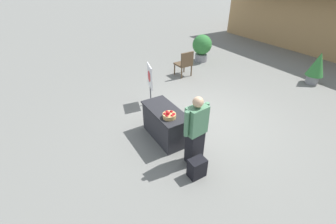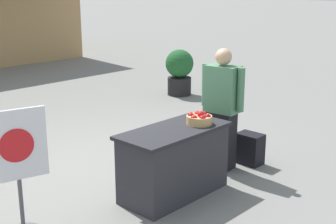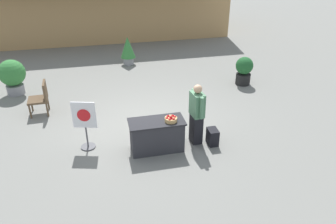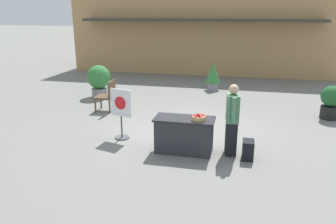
% 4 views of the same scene
% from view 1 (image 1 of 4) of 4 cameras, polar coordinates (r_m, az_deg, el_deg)
% --- Properties ---
extents(ground_plane, '(120.00, 120.00, 0.00)m').
position_cam_1_polar(ground_plane, '(6.31, 9.03, -2.21)').
color(ground_plane, slate).
extents(display_table, '(1.33, 0.63, 0.79)m').
position_cam_1_polar(display_table, '(5.43, -0.71, -2.98)').
color(display_table, '#2D2D33').
rests_on(display_table, ground_plane).
extents(apple_basket, '(0.30, 0.30, 0.16)m').
position_cam_1_polar(apple_basket, '(4.90, 0.32, -0.83)').
color(apple_basket, tan).
rests_on(apple_basket, display_table).
extents(person_visitor, '(0.30, 0.61, 1.58)m').
position_cam_1_polar(person_visitor, '(4.56, 7.05, -4.83)').
color(person_visitor, black).
rests_on(person_visitor, ground_plane).
extents(backpack, '(0.24, 0.34, 0.42)m').
position_cam_1_polar(backpack, '(4.64, 7.36, -13.88)').
color(backpack, black).
rests_on(backpack, ground_plane).
extents(poster_board, '(0.56, 0.36, 1.26)m').
position_cam_1_polar(poster_board, '(6.74, -4.58, 7.18)').
color(poster_board, '#4C4C51').
rests_on(poster_board, ground_plane).
extents(patio_chair, '(0.57, 0.57, 0.98)m').
position_cam_1_polar(patio_chair, '(8.80, 4.29, 12.39)').
color(patio_chair, brown).
rests_on(patio_chair, ground_plane).
extents(potted_plant_near_right, '(0.85, 0.85, 1.17)m').
position_cam_1_polar(potted_plant_near_right, '(10.50, 8.62, 16.14)').
color(potted_plant_near_right, gray).
rests_on(potted_plant_near_right, ground_plane).
extents(potted_plant_far_right, '(0.60, 0.60, 1.15)m').
position_cam_1_polar(potted_plant_far_right, '(9.71, 33.63, 9.57)').
color(potted_plant_far_right, gray).
rests_on(potted_plant_far_right, ground_plane).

